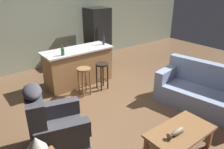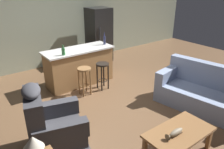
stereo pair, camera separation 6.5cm
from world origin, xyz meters
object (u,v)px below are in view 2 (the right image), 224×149
Objects in this scene: couch at (204,93)px; refrigerator at (99,35)px; bar_stool_left at (84,76)px; coffee_table at (179,134)px; bottle_tall_green at (104,40)px; kitchen_island at (79,66)px; bar_stool_right at (103,71)px; bottle_short_amber at (63,51)px; recliner_near_lamp at (52,128)px; fish_figurine at (175,133)px; table_lamp at (33,144)px.

refrigerator is at bearing -98.81° from couch.
couch reaches higher than bar_stool_left.
coffee_table is 3.45× the size of bottle_tall_green.
kitchen_island is 2.65× the size of bar_stool_right.
bottle_tall_green is 1.33× the size of bottle_short_amber.
refrigerator is at bearing 61.63° from recliner_near_lamp.
refrigerator is (1.46, 4.42, 0.52)m from coffee_table.
bar_stool_right is 1.07m from bottle_short_amber.
bar_stool_right is (0.48, 2.61, 0.01)m from fish_figurine.
coffee_table is at bearing -14.33° from table_lamp.
kitchen_island is 1.91m from refrigerator.
fish_figurine is at bearing -106.65° from bottle_tall_green.
bar_stool_right is at bearing 41.34° from table_lamp.
refrigerator is (1.12, 1.83, 0.41)m from bar_stool_right.
bar_stool_left is 0.52m from bar_stool_right.
kitchen_island is 0.70m from bar_stool_right.
fish_figurine is 2.00m from table_lamp.
couch is 8.43× the size of bottle_short_amber.
refrigerator reaches higher than kitchen_island.
refrigerator is (3.48, 3.91, 0.01)m from table_lamp.
fish_figurine is at bearing -83.70° from bottle_short_amber.
bar_stool_right reaches higher than fish_figurine.
refrigerator reaches higher than recliner_near_lamp.
bar_stool_left is at bearing 59.51° from recliner_near_lamp.
fish_figurine is 0.19× the size of kitchen_island.
table_lamp is at bearing 164.21° from fish_figurine.
recliner_near_lamp is at bearing -128.71° from kitchen_island.
refrigerator is at bearing 48.32° from table_lamp.
table_lamp is 3.42m from kitchen_island.
recliner_near_lamp is 2.31m from bar_stool_right.
coffee_table is 0.61× the size of kitchen_island.
fish_figurine reaches higher than coffee_table.
bottle_tall_green reaches higher than bar_stool_right.
bottle_short_amber reaches higher than fish_figurine.
recliner_near_lamp is at bearing 137.70° from fish_figurine.
coffee_table is at bearing -90.63° from kitchen_island.
bottle_tall_green is at bearing 30.50° from bar_stool_left.
fish_figurine is 0.50× the size of bar_stool_right.
table_lamp is (-3.59, -0.03, 0.53)m from couch.
table_lamp is 2.81m from bar_stool_left.
kitchen_island is at bearing -139.91° from refrigerator.
fish_figurine is 4.74m from refrigerator.
bottle_short_amber reaches higher than coffee_table.
bottle_tall_green reaches higher than table_lamp.
refrigerator is at bearing 48.18° from bar_stool_left.
fish_figurine is 0.19× the size of refrigerator.
bar_stool_left is at bearing -131.82° from refrigerator.
recliner_near_lamp is 1.76× the size of bar_stool_left.
bar_stool_right is (0.31, -0.63, -0.01)m from kitchen_island.
kitchen_island is 0.79m from bottle_short_amber.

